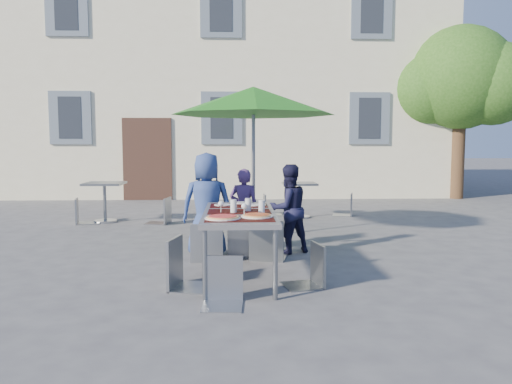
{
  "coord_description": "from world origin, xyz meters",
  "views": [
    {
      "loc": [
        0.34,
        -6.03,
        1.52
      ],
      "look_at": [
        0.62,
        0.46,
        0.89
      ],
      "focal_mm": 35.0,
      "sensor_mm": 36.0,
      "label": 1
    }
  ],
  "objects_px": {
    "child_0": "(207,205)",
    "bg_chair_r_1": "(347,191)",
    "pizza_near_right": "(257,216)",
    "child_2": "(288,209)",
    "chair_0": "(208,219)",
    "chair_5": "(223,253)",
    "bg_chair_r_0": "(162,195)",
    "patio_umbrella": "(253,102)",
    "bg_chair_l_1": "(269,192)",
    "chair_1": "(242,218)",
    "chair_2": "(268,214)",
    "pizza_near_left": "(223,217)",
    "chair_4": "(310,240)",
    "bg_chair_l_0": "(82,196)",
    "chair_3": "(184,232)",
    "cafe_table_0": "(105,195)",
    "child_1": "(244,209)",
    "cafe_table_1": "(299,194)",
    "dining_table": "(239,216)"
  },
  "relations": [
    {
      "from": "child_2",
      "to": "chair_3",
      "type": "bearing_deg",
      "value": 28.76
    },
    {
      "from": "bg_chair_l_1",
      "to": "child_1",
      "type": "bearing_deg",
      "value": -99.84
    },
    {
      "from": "pizza_near_right",
      "to": "chair_1",
      "type": "height_order",
      "value": "chair_1"
    },
    {
      "from": "chair_5",
      "to": "cafe_table_0",
      "type": "height_order",
      "value": "chair_5"
    },
    {
      "from": "pizza_near_right",
      "to": "cafe_table_1",
      "type": "relative_size",
      "value": 0.47
    },
    {
      "from": "dining_table",
      "to": "child_1",
      "type": "xyz_separation_m",
      "value": [
        0.08,
        1.5,
        -0.11
      ]
    },
    {
      "from": "pizza_near_right",
      "to": "child_1",
      "type": "distance_m",
      "value": 1.95
    },
    {
      "from": "bg_chair_r_0",
      "to": "chair_5",
      "type": "bearing_deg",
      "value": -75.42
    },
    {
      "from": "pizza_near_left",
      "to": "chair_4",
      "type": "height_order",
      "value": "chair_4"
    },
    {
      "from": "cafe_table_0",
      "to": "bg_chair_l_0",
      "type": "xyz_separation_m",
      "value": [
        -0.39,
        -0.14,
        -0.0
      ]
    },
    {
      "from": "dining_table",
      "to": "chair_1",
      "type": "height_order",
      "value": "chair_1"
    },
    {
      "from": "bg_chair_r_1",
      "to": "chair_5",
      "type": "bearing_deg",
      "value": -113.45
    },
    {
      "from": "child_0",
      "to": "cafe_table_0",
      "type": "xyz_separation_m",
      "value": [
        -2.14,
        3.02,
        -0.16
      ]
    },
    {
      "from": "pizza_near_left",
      "to": "chair_0",
      "type": "height_order",
      "value": "chair_0"
    },
    {
      "from": "chair_1",
      "to": "bg_chair_l_1",
      "type": "height_order",
      "value": "chair_1"
    },
    {
      "from": "child_2",
      "to": "chair_5",
      "type": "distance_m",
      "value": 2.37
    },
    {
      "from": "pizza_near_right",
      "to": "bg_chair_r_0",
      "type": "xyz_separation_m",
      "value": [
        -1.6,
        4.31,
        -0.22
      ]
    },
    {
      "from": "cafe_table_1",
      "to": "cafe_table_0",
      "type": "bearing_deg",
      "value": -173.76
    },
    {
      "from": "patio_umbrella",
      "to": "bg_chair_r_1",
      "type": "distance_m",
      "value": 3.57
    },
    {
      "from": "chair_3",
      "to": "bg_chair_l_1",
      "type": "height_order",
      "value": "chair_3"
    },
    {
      "from": "child_2",
      "to": "cafe_table_1",
      "type": "xyz_separation_m",
      "value": [
        0.58,
        3.27,
        -0.13
      ]
    },
    {
      "from": "dining_table",
      "to": "pizza_near_left",
      "type": "relative_size",
      "value": 5.01
    },
    {
      "from": "child_0",
      "to": "bg_chair_l_0",
      "type": "bearing_deg",
      "value": -44.85
    },
    {
      "from": "pizza_near_left",
      "to": "chair_3",
      "type": "height_order",
      "value": "chair_3"
    },
    {
      "from": "bg_chair_r_1",
      "to": "dining_table",
      "type": "bearing_deg",
      "value": -115.95
    },
    {
      "from": "bg_chair_r_1",
      "to": "chair_0",
      "type": "bearing_deg",
      "value": -124.18
    },
    {
      "from": "patio_umbrella",
      "to": "bg_chair_l_1",
      "type": "xyz_separation_m",
      "value": [
        0.43,
        2.56,
        -1.69
      ]
    },
    {
      "from": "child_2",
      "to": "bg_chair_l_0",
      "type": "distance_m",
      "value": 4.54
    },
    {
      "from": "chair_0",
      "to": "cafe_table_1",
      "type": "height_order",
      "value": "chair_0"
    },
    {
      "from": "pizza_near_right",
      "to": "child_0",
      "type": "xyz_separation_m",
      "value": [
        -0.6,
        1.52,
        -0.07
      ]
    },
    {
      "from": "chair_1",
      "to": "chair_3",
      "type": "distance_m",
      "value": 1.6
    },
    {
      "from": "chair_1",
      "to": "chair_2",
      "type": "height_order",
      "value": "chair_2"
    },
    {
      "from": "pizza_near_left",
      "to": "bg_chair_l_0",
      "type": "distance_m",
      "value": 5.29
    },
    {
      "from": "child_1",
      "to": "cafe_table_1",
      "type": "bearing_deg",
      "value": -99.04
    },
    {
      "from": "pizza_near_right",
      "to": "child_2",
      "type": "bearing_deg",
      "value": 73.1
    },
    {
      "from": "bg_chair_r_0",
      "to": "chair_1",
      "type": "bearing_deg",
      "value": -62.37
    },
    {
      "from": "dining_table",
      "to": "bg_chair_l_1",
      "type": "distance_m",
      "value": 4.98
    },
    {
      "from": "dining_table",
      "to": "child_2",
      "type": "relative_size",
      "value": 1.5
    },
    {
      "from": "child_0",
      "to": "bg_chair_r_1",
      "type": "height_order",
      "value": "child_0"
    },
    {
      "from": "bg_chair_l_1",
      "to": "bg_chair_r_1",
      "type": "xyz_separation_m",
      "value": [
        1.64,
        -0.16,
        0.03
      ]
    },
    {
      "from": "chair_4",
      "to": "chair_2",
      "type": "bearing_deg",
      "value": 107.12
    },
    {
      "from": "pizza_near_right",
      "to": "bg_chair_r_0",
      "type": "relative_size",
      "value": 0.36
    },
    {
      "from": "dining_table",
      "to": "child_0",
      "type": "xyz_separation_m",
      "value": [
        -0.42,
        1.07,
        0.0
      ]
    },
    {
      "from": "pizza_near_left",
      "to": "bg_chair_r_1",
      "type": "height_order",
      "value": "bg_chair_r_1"
    },
    {
      "from": "chair_2",
      "to": "chair_4",
      "type": "distance_m",
      "value": 1.27
    },
    {
      "from": "child_1",
      "to": "chair_0",
      "type": "bearing_deg",
      "value": 69.29
    },
    {
      "from": "dining_table",
      "to": "bg_chair_r_1",
      "type": "xyz_separation_m",
      "value": [
        2.32,
        4.77,
        -0.17
      ]
    },
    {
      "from": "pizza_near_left",
      "to": "chair_4",
      "type": "relative_size",
      "value": 0.43
    },
    {
      "from": "bg_chair_l_1",
      "to": "chair_4",
      "type": "bearing_deg",
      "value": -89.23
    },
    {
      "from": "pizza_near_right",
      "to": "chair_3",
      "type": "relative_size",
      "value": 0.33
    }
  ]
}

